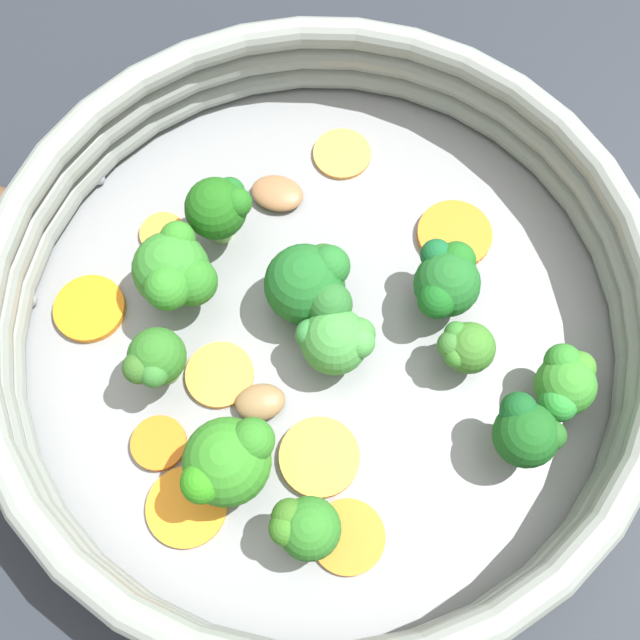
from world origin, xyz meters
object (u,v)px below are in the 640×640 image
object	(u,v)px
carrot_slice_4	(187,507)
broccoli_floret_6	(337,340)
carrot_slice_7	(342,154)
mushroom_piece_1	(277,193)
broccoli_floret_9	(525,431)
broccoli_floret_2	(304,527)
carrot_slice_8	(348,537)
broccoli_floret_5	(446,281)
carrot_slice_0	(163,233)
carrot_slice_1	(454,235)
skillet	(320,333)
broccoli_floret_8	(310,283)
broccoli_floret_3	(228,461)
carrot_slice_5	(159,443)
broccoli_floret_4	(565,383)
carrot_slice_3	(219,374)
broccoli_floret_10	(155,360)
broccoli_floret_1	(219,208)
broccoli_floret_7	(465,348)
broccoli_floret_0	(175,272)
carrot_slice_6	(90,309)
mushroom_piece_0	(260,402)
carrot_slice_2	(319,457)

from	to	relation	value
carrot_slice_4	broccoli_floret_6	xyz separation A→B (m)	(0.11, 0.04, 0.02)
carrot_slice_7	broccoli_floret_6	xyz separation A→B (m)	(-0.07, -0.12, 0.02)
mushroom_piece_1	broccoli_floret_9	bearing A→B (deg)	-76.12
broccoli_floret_2	broccoli_floret_6	size ratio (longest dim) A/B	0.97
carrot_slice_8	broccoli_floret_5	bearing A→B (deg)	41.04
carrot_slice_0	carrot_slice_1	distance (m)	0.18
skillet	carrot_slice_8	distance (m)	0.12
carrot_slice_7	broccoli_floret_8	distance (m)	0.11
carrot_slice_0	broccoli_floret_3	bearing A→B (deg)	-97.61
carrot_slice_5	broccoli_floret_4	xyz separation A→B (m)	(0.21, -0.07, 0.02)
skillet	broccoli_floret_3	distance (m)	0.10
broccoli_floret_6	mushroom_piece_1	xyz separation A→B (m)	(0.01, 0.11, -0.02)
carrot_slice_0	carrot_slice_4	world-z (taller)	same
carrot_slice_3	carrot_slice_4	distance (m)	0.08
broccoli_floret_6	broccoli_floret_10	distance (m)	0.10
broccoli_floret_1	broccoli_floret_7	xyz separation A→B (m)	(0.09, -0.14, -0.01)
carrot_slice_0	broccoli_floret_7	world-z (taller)	broccoli_floret_7
carrot_slice_1	broccoli_floret_0	distance (m)	0.17
carrot_slice_1	broccoli_floret_2	distance (m)	0.20
broccoli_floret_6	broccoli_floret_7	size ratio (longest dim) A/B	1.14
broccoli_floret_5	broccoli_floret_3	bearing A→B (deg)	-165.68
broccoli_floret_0	broccoli_floret_3	size ratio (longest dim) A/B	0.94
carrot_slice_6	carrot_slice_0	bearing A→B (deg)	25.73
carrot_slice_0	broccoli_floret_10	distance (m)	0.10
carrot_slice_6	broccoli_floret_7	bearing A→B (deg)	-34.85
carrot_slice_7	broccoli_floret_6	bearing A→B (deg)	-118.60
carrot_slice_1	mushroom_piece_0	size ratio (longest dim) A/B	1.63
carrot_slice_3	broccoli_floret_2	distance (m)	0.10
carrot_slice_1	mushroom_piece_1	xyz separation A→B (m)	(-0.09, 0.07, 0.00)
carrot_slice_2	broccoli_floret_2	size ratio (longest dim) A/B	1.06
carrot_slice_3	broccoli_floret_3	bearing A→B (deg)	-105.65
broccoli_floret_3	broccoli_floret_8	xyz separation A→B (m)	(0.08, 0.07, -0.00)
broccoli_floret_1	carrot_slice_4	bearing A→B (deg)	-121.02
broccoli_floret_1	broccoli_floret_6	world-z (taller)	broccoli_floret_1
carrot_slice_1	carrot_slice_0	bearing A→B (deg)	153.04
carrot_slice_5	broccoli_floret_5	distance (m)	0.18
carrot_slice_5	broccoli_floret_1	bearing A→B (deg)	50.51
broccoli_floret_4	broccoli_floret_10	size ratio (longest dim) A/B	0.88
broccoli_floret_8	carrot_slice_1	bearing A→B (deg)	-0.22
skillet	broccoli_floret_3	xyz separation A→B (m)	(-0.08, -0.05, 0.04)
carrot_slice_1	broccoli_floret_9	distance (m)	0.13
mushroom_piece_1	broccoli_floret_5	bearing A→B (deg)	-62.23
broccoli_floret_2	broccoli_floret_6	xyz separation A→B (m)	(0.06, 0.08, -0.00)
carrot_slice_1	broccoli_floret_1	world-z (taller)	broccoli_floret_1
broccoli_floret_0	broccoli_floret_8	xyz separation A→B (m)	(0.07, -0.04, -0.00)
mushroom_piece_1	broccoli_floret_7	bearing A→B (deg)	-72.05
broccoli_floret_1	broccoli_floret_9	size ratio (longest dim) A/B	1.06
carrot_slice_5	broccoli_floret_7	xyz separation A→B (m)	(0.17, -0.03, 0.02)
carrot_slice_5	carrot_slice_7	bearing A→B (deg)	34.81
carrot_slice_0	carrot_slice_6	world-z (taller)	carrot_slice_6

